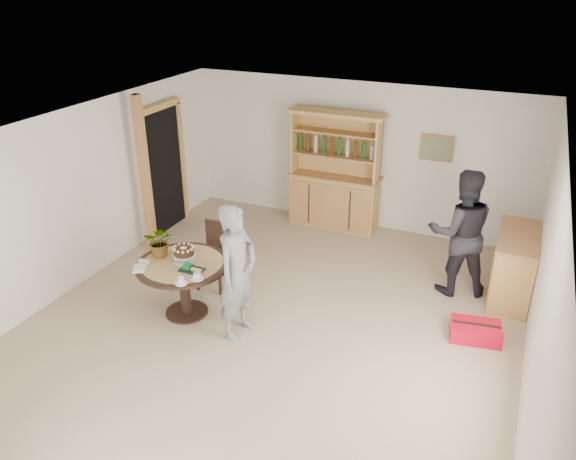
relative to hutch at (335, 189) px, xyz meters
The scene contains 17 objects.
ground 3.33m from the hutch, 84.71° to the right, with size 7.00×7.00×0.00m, color tan.
room_shell 3.41m from the hutch, 84.65° to the right, with size 6.04×7.04×2.52m.
doorway 2.94m from the hutch, 154.78° to the right, with size 0.13×1.10×2.18m.
pine_post 3.20m from the hutch, 139.62° to the right, with size 0.12×0.12×2.50m, color #AC7D48.
hutch is the anchor object (origin of this frame).
sideboard 3.29m from the hutch, 22.21° to the right, with size 0.54×1.26×0.94m.
dining_table 3.52m from the hutch, 104.06° to the right, with size 1.20×1.20×0.76m.
dining_chair 2.73m from the hutch, 108.37° to the right, with size 0.43×0.43×0.95m.
birthday_cake 3.48m from the hutch, 104.27° to the right, with size 0.30×0.30×0.20m.
flower_vase 3.58m from the hutch, 109.71° to the right, with size 0.38×0.33×0.42m, color #3F7233.
gift_tray 3.60m from the hutch, 100.27° to the right, with size 0.30×0.20×0.08m.
coffee_cup_a 3.72m from the hutch, 97.03° to the right, with size 0.15×0.15×0.09m.
coffee_cup_b 3.91m from the hutch, 98.47° to the right, with size 0.15×0.15×0.08m.
napkins 3.94m from the hutch, 108.75° to the right, with size 0.24×0.33×0.03m.
teen_boy 3.52m from the hutch, 90.09° to the right, with size 0.63×0.41×1.73m, color slate.
adult_person 2.69m from the hutch, 31.40° to the right, with size 0.88×0.68×1.81m, color black.
red_suitcase 3.71m from the hutch, 42.03° to the right, with size 0.66×0.50×0.21m.
Camera 1 is at (2.60, -5.38, 4.19)m, focal length 35.00 mm.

